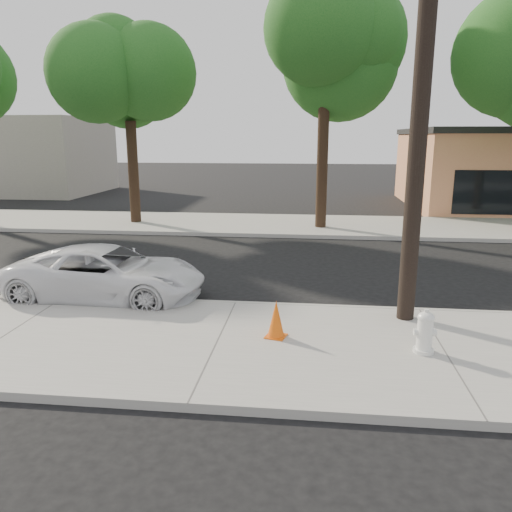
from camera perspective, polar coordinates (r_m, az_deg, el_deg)
name	(u,v)px	position (r m, az deg, el deg)	size (l,w,h in m)	color
ground	(248,282)	(13.27, -0.94, -2.98)	(120.00, 120.00, 0.00)	black
near_sidewalk	(217,345)	(9.25, -4.44, -10.06)	(90.00, 4.40, 0.15)	gray
far_sidewalk	(273,225)	(21.50, 1.99, 3.61)	(90.00, 5.00, 0.15)	gray
curb_near	(236,305)	(11.27, -2.33, -5.63)	(90.00, 0.12, 0.16)	#9E9B93
utility_pole	(422,84)	(10.15, 18.46, 18.11)	(1.40, 0.34, 9.00)	black
tree_b	(131,76)	(22.11, -14.08, 19.31)	(4.34, 4.20, 8.45)	black
tree_c	(332,51)	(20.51, 8.63, 22.18)	(4.96, 4.80, 9.55)	black
police_cruiser	(107,273)	(12.23, -16.66, -1.92)	(2.10, 4.57, 1.27)	white
fire_hydrant	(425,333)	(9.08, 18.73, -8.32)	(0.38, 0.35, 0.73)	silver
traffic_cone	(276,319)	(9.25, 2.31, -7.26)	(0.44, 0.44, 0.70)	#E1560B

